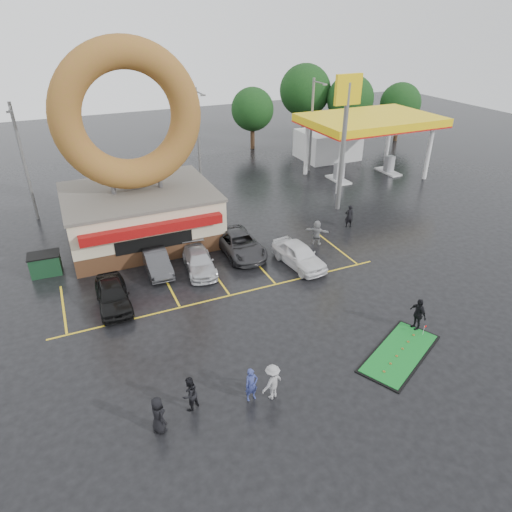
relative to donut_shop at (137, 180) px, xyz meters
name	(u,v)px	position (x,y,z in m)	size (l,w,h in m)	color
ground	(253,328)	(3.00, -12.97, -4.46)	(120.00, 120.00, 0.00)	black
donut_shop	(137,180)	(0.00, 0.00, 0.00)	(10.20, 8.70, 13.50)	#472B19
gas_station	(351,133)	(23.00, 7.97, -0.77)	(12.30, 13.65, 5.90)	silver
shell_sign	(346,119)	(16.00, -0.97, 2.91)	(2.20, 0.36, 10.60)	slate
streetlight_left	(23,160)	(-7.00, 6.95, 0.32)	(0.40, 2.21, 9.00)	slate
streetlight_mid	(199,138)	(7.00, 7.95, 0.32)	(0.40, 2.21, 9.00)	slate
streetlight_right	(312,123)	(19.00, 8.95, 0.32)	(0.40, 2.21, 9.00)	slate
tree_far_a	(350,99)	(29.00, 17.03, 0.72)	(5.60, 5.60, 8.00)	#332114
tree_far_b	(400,103)	(35.00, 15.03, 0.07)	(4.90, 4.90, 7.00)	#332114
tree_far_c	(305,90)	(25.00, 21.03, 1.37)	(6.30, 6.30, 9.00)	#332114
tree_far_d	(252,109)	(17.00, 19.03, 0.07)	(4.90, 4.90, 7.00)	#332114
car_black	(113,295)	(-3.33, -7.87, -3.73)	(1.73, 4.31, 1.47)	black
car_dgrey	(156,261)	(-0.20, -4.97, -3.79)	(1.42, 4.07, 1.34)	#313134
car_silver	(199,261)	(2.30, -6.01, -3.85)	(1.73, 4.26, 1.24)	#B5B6BB
car_grey	(240,244)	(5.51, -4.97, -3.74)	(2.40, 5.21, 1.45)	#303033
car_white	(299,255)	(8.41, -8.04, -3.70)	(1.80, 4.47, 1.52)	white
person_blue	(251,385)	(0.95, -17.43, -3.66)	(0.59, 0.39, 1.61)	navy
person_blackjkt	(190,394)	(-1.59, -16.87, -3.66)	(0.78, 0.61, 1.61)	black
person_hoodie	(272,382)	(1.80, -17.70, -3.60)	(1.11, 0.64, 1.73)	gray
person_bystander	(158,415)	(-3.04, -17.46, -3.63)	(0.82, 0.53, 1.67)	black
person_cameraman	(418,314)	(10.75, -16.45, -3.55)	(1.07, 0.45, 1.83)	black
person_walker_near	(317,233)	(11.01, -5.88, -3.57)	(1.66, 0.53, 1.79)	gray
person_walker_far	(349,216)	(14.75, -4.38, -3.57)	(0.65, 0.43, 1.80)	black
dumpster	(45,264)	(-6.65, -2.50, -3.81)	(1.80, 1.20, 1.30)	#183E23
putting_green	(399,353)	(8.68, -17.72, -4.42)	(5.48, 4.21, 0.63)	black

